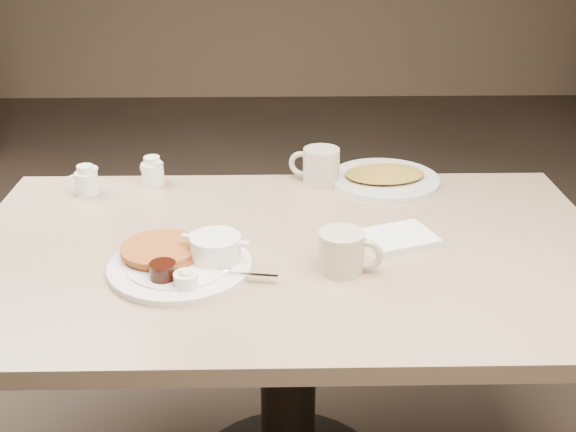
{
  "coord_description": "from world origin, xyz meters",
  "views": [
    {
      "loc": [
        -0.03,
        -1.43,
        1.5
      ],
      "look_at": [
        0.0,
        0.02,
        0.82
      ],
      "focal_mm": 43.83,
      "sensor_mm": 36.0,
      "label": 1
    }
  ],
  "objects_px": {
    "coffee_mug_near": "(343,251)",
    "creamer_right": "(152,171)",
    "creamer_left": "(86,181)",
    "diner_table": "(288,310)",
    "hash_plate": "(385,178)",
    "coffee_mug_far": "(320,166)",
    "main_plate": "(184,259)"
  },
  "relations": [
    {
      "from": "coffee_mug_near",
      "to": "creamer_right",
      "type": "bearing_deg",
      "value": 134.08
    },
    {
      "from": "diner_table",
      "to": "main_plate",
      "type": "xyz_separation_m",
      "value": [
        -0.23,
        -0.09,
        0.19
      ]
    },
    {
      "from": "coffee_mug_far",
      "to": "creamer_left",
      "type": "relative_size",
      "value": 1.74
    },
    {
      "from": "creamer_left",
      "to": "creamer_right",
      "type": "height_order",
      "value": "same"
    },
    {
      "from": "coffee_mug_near",
      "to": "hash_plate",
      "type": "distance_m",
      "value": 0.53
    },
    {
      "from": "coffee_mug_near",
      "to": "creamer_left",
      "type": "bearing_deg",
      "value": 146.32
    },
    {
      "from": "diner_table",
      "to": "hash_plate",
      "type": "bearing_deg",
      "value": 54.47
    },
    {
      "from": "hash_plate",
      "to": "creamer_left",
      "type": "bearing_deg",
      "value": -175.46
    },
    {
      "from": "creamer_left",
      "to": "hash_plate",
      "type": "height_order",
      "value": "creamer_left"
    },
    {
      "from": "diner_table",
      "to": "coffee_mug_near",
      "type": "relative_size",
      "value": 10.04
    },
    {
      "from": "main_plate",
      "to": "hash_plate",
      "type": "bearing_deg",
      "value": 43.56
    },
    {
      "from": "coffee_mug_far",
      "to": "creamer_left",
      "type": "distance_m",
      "value": 0.64
    },
    {
      "from": "main_plate",
      "to": "creamer_left",
      "type": "distance_m",
      "value": 0.52
    },
    {
      "from": "creamer_left",
      "to": "creamer_right",
      "type": "bearing_deg",
      "value": 21.36
    },
    {
      "from": "main_plate",
      "to": "creamer_right",
      "type": "distance_m",
      "value": 0.5
    },
    {
      "from": "creamer_right",
      "to": "coffee_mug_far",
      "type": "bearing_deg",
      "value": -0.25
    },
    {
      "from": "creamer_left",
      "to": "coffee_mug_far",
      "type": "bearing_deg",
      "value": 5.75
    },
    {
      "from": "main_plate",
      "to": "creamer_left",
      "type": "height_order",
      "value": "creamer_left"
    },
    {
      "from": "main_plate",
      "to": "hash_plate",
      "type": "relative_size",
      "value": 1.18
    },
    {
      "from": "coffee_mug_near",
      "to": "coffee_mug_far",
      "type": "height_order",
      "value": "coffee_mug_far"
    },
    {
      "from": "coffee_mug_near",
      "to": "creamer_right",
      "type": "xyz_separation_m",
      "value": [
        -0.48,
        0.5,
        -0.01
      ]
    },
    {
      "from": "diner_table",
      "to": "creamer_right",
      "type": "relative_size",
      "value": 18.75
    },
    {
      "from": "diner_table",
      "to": "creamer_left",
      "type": "bearing_deg",
      "value": 148.8
    },
    {
      "from": "coffee_mug_far",
      "to": "creamer_right",
      "type": "xyz_separation_m",
      "value": [
        -0.46,
        0.0,
        -0.01
      ]
    },
    {
      "from": "coffee_mug_far",
      "to": "main_plate",
      "type": "bearing_deg",
      "value": -123.94
    },
    {
      "from": "creamer_left",
      "to": "main_plate",
      "type": "bearing_deg",
      "value": -53.4
    },
    {
      "from": "main_plate",
      "to": "coffee_mug_near",
      "type": "xyz_separation_m",
      "value": [
        0.34,
        -0.02,
        0.02
      ]
    },
    {
      "from": "coffee_mug_near",
      "to": "creamer_right",
      "type": "relative_size",
      "value": 1.87
    },
    {
      "from": "coffee_mug_near",
      "to": "coffee_mug_far",
      "type": "bearing_deg",
      "value": 92.3
    },
    {
      "from": "creamer_left",
      "to": "creamer_right",
      "type": "xyz_separation_m",
      "value": [
        0.17,
        0.07,
        0.0
      ]
    },
    {
      "from": "diner_table",
      "to": "hash_plate",
      "type": "relative_size",
      "value": 4.38
    },
    {
      "from": "main_plate",
      "to": "coffee_mug_near",
      "type": "distance_m",
      "value": 0.34
    }
  ]
}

